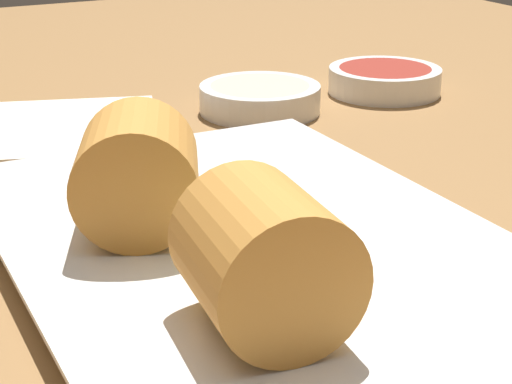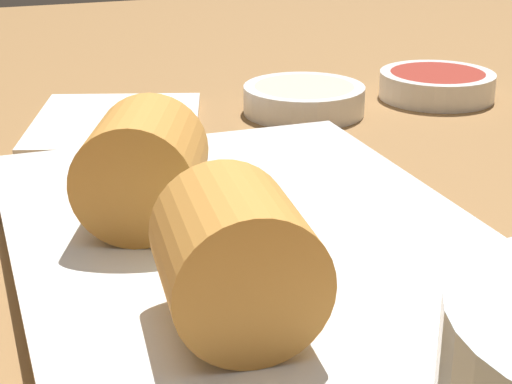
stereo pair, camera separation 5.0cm
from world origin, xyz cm
name	(u,v)px [view 1 (the left image)]	position (x,y,z in cm)	size (l,w,h in cm)	color
table_surface	(255,326)	(0.00, 0.00, 1.00)	(180.00, 140.00, 2.00)	olive
serving_plate	(256,251)	(-3.92, 2.03, 2.76)	(34.76, 23.72, 1.50)	white
roll_front_left	(137,170)	(-8.03, -2.63, 6.59)	(8.28, 8.15, 6.17)	#C68438
roll_front_right	(261,255)	(3.62, -1.61, 6.59)	(7.78, 6.80, 6.17)	#C68438
dipping_bowl_near	(260,97)	(-28.53, 14.96, 3.21)	(9.76, 9.76, 2.23)	white
dipping_bowl_far	(385,79)	(-28.92, 27.42, 3.21)	(9.76, 9.76, 2.23)	white
napkin	(74,128)	(-30.09, 0.02, 2.30)	(17.77, 16.33, 0.60)	silver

